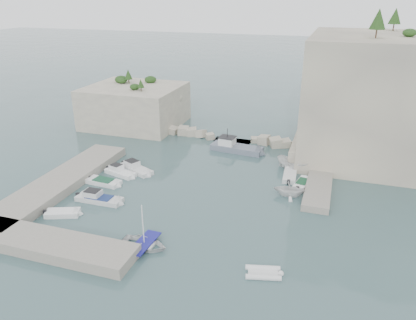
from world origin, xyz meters
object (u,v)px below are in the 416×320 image
(motorboat_b, at_px, (121,175))
(inflatable_dinghy, at_px, (263,274))
(tender_east_c, at_px, (290,177))
(motorboat_a, at_px, (136,171))
(tender_east_d, at_px, (293,170))
(motorboat_c, at_px, (104,184))
(rowboat, at_px, (144,247))
(work_boat, at_px, (237,151))
(motorboat_e, at_px, (63,215))
(motorboat_d, at_px, (100,201))
(tender_east_a, at_px, (289,196))
(tender_east_b, at_px, (302,185))

(motorboat_b, height_order, inflatable_dinghy, motorboat_b)
(inflatable_dinghy, height_order, tender_east_c, tender_east_c)
(motorboat_a, height_order, tender_east_d, tender_east_d)
(motorboat_c, height_order, tender_east_d, tender_east_d)
(rowboat, relative_size, work_boat, 0.53)
(motorboat_a, xyz_separation_m, rowboat, (9.01, -15.65, 0.00))
(motorboat_a, bearing_deg, motorboat_e, -73.37)
(rowboat, bearing_deg, motorboat_b, 39.72)
(rowboat, distance_m, tender_east_d, 25.18)
(motorboat_e, bearing_deg, work_boat, 40.77)
(motorboat_d, distance_m, tender_east_c, 24.09)
(motorboat_d, bearing_deg, motorboat_a, 89.67)
(inflatable_dinghy, height_order, tender_east_d, tender_east_d)
(motorboat_d, height_order, tender_east_a, tender_east_a)
(motorboat_e, distance_m, tender_east_a, 25.72)
(motorboat_b, xyz_separation_m, tender_east_d, (21.44, 8.72, 0.00))
(motorboat_c, xyz_separation_m, tender_east_d, (22.07, 11.81, 0.00))
(motorboat_e, relative_size, tender_east_a, 1.04)
(inflatable_dinghy, bearing_deg, tender_east_b, 72.36)
(motorboat_a, xyz_separation_m, motorboat_d, (0.02, -9.05, 0.00))
(motorboat_c, xyz_separation_m, tender_east_c, (21.97, 9.31, 0.00))
(inflatable_dinghy, height_order, work_boat, work_boat)
(motorboat_e, distance_m, tender_east_c, 28.11)
(motorboat_c, height_order, tender_east_b, same)
(motorboat_c, bearing_deg, tender_east_d, 33.41)
(tender_east_b, bearing_deg, motorboat_d, 129.07)
(tender_east_b, xyz_separation_m, work_boat, (-10.71, 8.92, 0.00))
(motorboat_e, bearing_deg, motorboat_a, 60.08)
(motorboat_a, distance_m, tender_east_d, 21.24)
(tender_east_a, bearing_deg, inflatable_dinghy, 174.62)
(inflatable_dinghy, xyz_separation_m, work_boat, (-9.38, 27.52, 0.00))
(inflatable_dinghy, relative_size, work_boat, 0.38)
(motorboat_b, bearing_deg, tender_east_c, 32.60)
(motorboat_d, height_order, work_boat, work_boat)
(motorboat_c, relative_size, motorboat_e, 1.25)
(tender_east_c, relative_size, work_boat, 0.58)
(motorboat_e, relative_size, tender_east_b, 0.94)
(tender_east_a, bearing_deg, motorboat_a, 83.00)
(motorboat_b, relative_size, rowboat, 1.07)
(motorboat_b, xyz_separation_m, tender_east_b, (23.13, 4.21, 0.00))
(tender_east_a, bearing_deg, tender_east_d, -0.74)
(tender_east_c, xyz_separation_m, tender_east_d, (0.10, 2.50, 0.00))
(motorboat_e, xyz_separation_m, tender_east_c, (21.99, 17.51, 0.00))
(rowboat, xyz_separation_m, tender_east_b, (12.75, 18.12, 0.00))
(motorboat_a, bearing_deg, rowboat, -34.60)
(motorboat_d, xyz_separation_m, work_boat, (11.03, 20.44, 0.00))
(motorboat_b, height_order, tender_east_c, motorboat_b)
(tender_east_d, bearing_deg, motorboat_e, 153.71)
(motorboat_b, bearing_deg, tender_east_b, 26.67)
(motorboat_c, bearing_deg, tender_east_c, 28.23)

